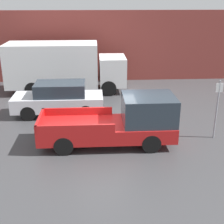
# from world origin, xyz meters

# --- Properties ---
(ground_plane) EXTENTS (60.00, 60.00, 0.00)m
(ground_plane) POSITION_xyz_m (0.00, 0.00, 0.00)
(ground_plane) COLOR #3D3D3F
(building_wall) EXTENTS (28.00, 0.15, 4.96)m
(building_wall) POSITION_xyz_m (0.00, 10.18, 2.48)
(building_wall) COLOR brown
(building_wall) RESTS_ON ground
(pickup_truck) EXTENTS (5.59, 2.07, 2.08)m
(pickup_truck) POSITION_xyz_m (0.57, -0.36, 0.97)
(pickup_truck) COLOR red
(pickup_truck) RESTS_ON ground
(car) EXTENTS (4.64, 1.82, 1.72)m
(car) POSITION_xyz_m (-2.38, 3.25, 0.87)
(car) COLOR silver
(car) RESTS_ON ground
(delivery_truck) EXTENTS (7.50, 2.56, 3.13)m
(delivery_truck) POSITION_xyz_m (-2.55, 7.49, 1.69)
(delivery_truck) COLOR white
(delivery_truck) RESTS_ON ground
(parking_sign) EXTENTS (0.30, 0.07, 2.60)m
(parking_sign) POSITION_xyz_m (4.70, -0.07, 1.46)
(parking_sign) COLOR gray
(parking_sign) RESTS_ON ground
(newspaper_box) EXTENTS (0.45, 0.40, 1.04)m
(newspaper_box) POSITION_xyz_m (0.53, 9.86, 0.52)
(newspaper_box) COLOR gold
(newspaper_box) RESTS_ON ground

